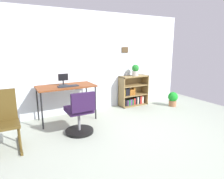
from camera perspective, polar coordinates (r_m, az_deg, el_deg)
name	(u,v)px	position (r m, az deg, el deg)	size (l,w,h in m)	color
ground_plane	(146,145)	(3.38, 9.88, -15.52)	(6.24, 6.24, 0.00)	#A0AA9A
wall_back	(92,62)	(4.85, -5.73, 7.82)	(5.20, 0.12, 2.36)	silver
desk	(66,88)	(4.27, -13.13, 0.36)	(1.19, 0.60, 0.76)	brown
monitor	(63,80)	(4.29, -13.89, 2.63)	(0.21, 0.18, 0.25)	#262628
keyboard	(68,86)	(4.15, -12.56, 0.95)	(0.42, 0.15, 0.02)	#1F252D
office_chair	(80,116)	(3.63, -9.22, -7.49)	(0.52, 0.55, 0.81)	black
rocking_chair	(4,120)	(3.50, -28.68, -7.66)	(0.42, 0.64, 0.92)	#4F3C17
bookshelf_low	(132,92)	(5.32, 5.87, -0.79)	(0.78, 0.30, 0.80)	olive
potted_plant_on_shelf	(135,70)	(5.21, 6.76, 5.62)	(0.18, 0.18, 0.30)	#B7B2A8
potted_plant_floor	(173,98)	(5.48, 17.13, -2.47)	(0.25, 0.25, 0.38)	#9E6642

